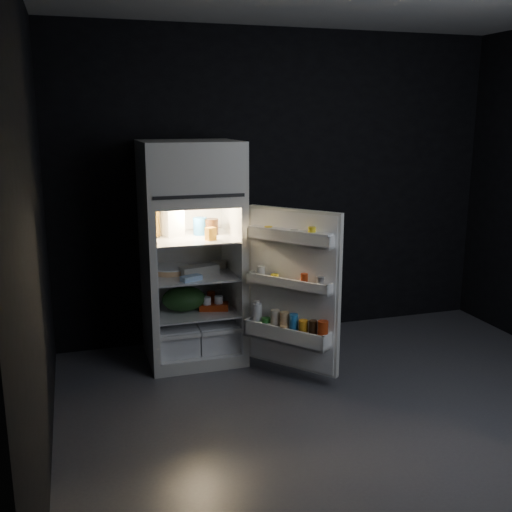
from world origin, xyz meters
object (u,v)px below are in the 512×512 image
object	(u,v)px
fridge_door	(292,293)
egg_carton	(199,270)
milk_jug	(172,221)
yogurt_tray	(214,307)
refrigerator	(191,244)

from	to	relation	value
fridge_door	egg_carton	size ratio (longest dim) A/B	3.96
milk_jug	egg_carton	bearing A→B (deg)	-50.91
yogurt_tray	refrigerator	bearing A→B (deg)	159.01
egg_carton	fridge_door	bearing A→B (deg)	-58.66
fridge_door	egg_carton	xyz separation A→B (m)	(-0.57, 0.58, 0.08)
refrigerator	egg_carton	xyz separation A→B (m)	(0.04, -0.09, -0.19)
milk_jug	fridge_door	bearing A→B (deg)	-59.86
milk_jug	egg_carton	xyz separation A→B (m)	(0.18, -0.12, -0.38)
refrigerator	milk_jug	world-z (taller)	refrigerator
fridge_door	refrigerator	bearing A→B (deg)	132.81
refrigerator	egg_carton	distance (m)	0.22
fridge_door	yogurt_tray	world-z (taller)	fridge_door
milk_jug	yogurt_tray	distance (m)	0.77
refrigerator	milk_jug	xyz separation A→B (m)	(-0.14, 0.04, 0.19)
fridge_door	egg_carton	distance (m)	0.82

